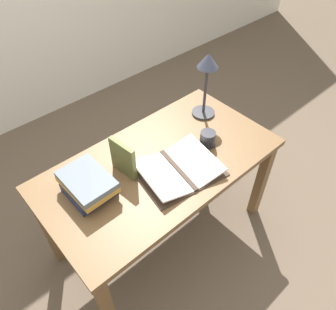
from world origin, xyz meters
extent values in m
plane|color=brown|center=(0.00, 0.00, 0.00)|extent=(12.00, 12.00, 0.00)
cube|color=brown|center=(0.00, 0.00, 0.70)|extent=(1.36, 0.73, 0.03)
cube|color=brown|center=(-0.63, -0.31, 0.34)|extent=(0.06, 0.06, 0.69)
cube|color=brown|center=(0.63, -0.31, 0.34)|extent=(0.06, 0.06, 0.69)
cube|color=brown|center=(-0.63, 0.31, 0.34)|extent=(0.06, 0.06, 0.69)
cube|color=brown|center=(0.63, 0.31, 0.34)|extent=(0.06, 0.06, 0.69)
cube|color=#38281E|center=(0.03, -0.12, 0.73)|extent=(0.08, 0.34, 0.02)
cube|color=#38281E|center=(-0.08, -0.10, 0.73)|extent=(0.26, 0.38, 0.01)
cube|color=#38281E|center=(0.14, -0.14, 0.73)|extent=(0.26, 0.38, 0.01)
cube|color=white|center=(-0.08, -0.10, 0.75)|extent=(0.24, 0.36, 0.06)
cube|color=white|center=(0.13, -0.14, 0.75)|extent=(0.24, 0.36, 0.06)
cube|color=#1E284C|center=(-0.41, 0.08, 0.75)|extent=(0.21, 0.22, 0.05)
cube|color=#BC8933|center=(-0.41, 0.08, 0.79)|extent=(0.21, 0.29, 0.03)
cube|color=slate|center=(-0.41, 0.08, 0.82)|extent=(0.20, 0.28, 0.03)
cube|color=brown|center=(-0.19, 0.07, 0.83)|extent=(0.04, 0.18, 0.21)
cylinder|color=#2D2D33|center=(0.50, 0.14, 0.73)|extent=(0.15, 0.15, 0.02)
cylinder|color=#2D2D33|center=(0.50, 0.14, 0.90)|extent=(0.02, 0.02, 0.32)
cone|color=#333847|center=(0.50, 0.14, 1.11)|extent=(0.13, 0.13, 0.09)
cylinder|color=#28282D|center=(0.30, -0.08, 0.77)|extent=(0.09, 0.09, 0.09)
torus|color=#28282D|center=(0.29, -0.13, 0.77)|extent=(0.02, 0.05, 0.05)
camera|label=1|loc=(-0.81, -0.98, 2.05)|focal=35.00mm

